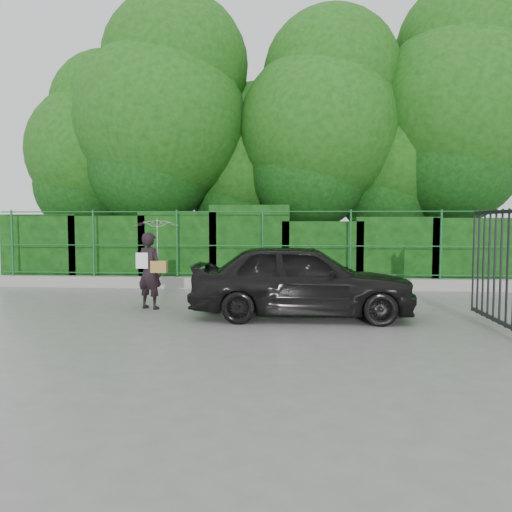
{
  "coord_description": "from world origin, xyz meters",
  "views": [
    {
      "loc": [
        1.23,
        -8.64,
        1.8
      ],
      "look_at": [
        0.47,
        1.3,
        1.1
      ],
      "focal_mm": 35.0,
      "sensor_mm": 36.0,
      "label": 1
    }
  ],
  "objects": [
    {
      "name": "car",
      "position": [
        1.38,
        0.68,
        0.7
      ],
      "size": [
        4.14,
        1.67,
        1.41
      ],
      "primitive_type": "imported",
      "rotation": [
        0.0,
        0.0,
        1.57
      ],
      "color": "black",
      "rests_on": "ground"
    },
    {
      "name": "ground",
      "position": [
        0.0,
        0.0,
        0.0
      ],
      "size": [
        80.0,
        80.0,
        0.0
      ],
      "primitive_type": "plane",
      "color": "gray"
    },
    {
      "name": "fence",
      "position": [
        0.22,
        4.5,
        1.2
      ],
      "size": [
        14.13,
        0.06,
        1.8
      ],
      "color": "#175727",
      "rests_on": "kerb"
    },
    {
      "name": "trees",
      "position": [
        1.14,
        7.74,
        4.62
      ],
      "size": [
        17.1,
        6.15,
        8.08
      ],
      "color": "black",
      "rests_on": "ground"
    },
    {
      "name": "kerb",
      "position": [
        0.0,
        4.5,
        0.15
      ],
      "size": [
        14.0,
        0.25,
        0.3
      ],
      "primitive_type": "cube",
      "color": "#9E9E99",
      "rests_on": "ground"
    },
    {
      "name": "hedge",
      "position": [
        -0.09,
        5.5,
        0.99
      ],
      "size": [
        14.2,
        1.2,
        2.24
      ],
      "color": "black",
      "rests_on": "ground"
    },
    {
      "name": "woman",
      "position": [
        -1.62,
        1.35,
        1.22
      ],
      "size": [
        0.93,
        0.9,
        1.86
      ],
      "color": "black",
      "rests_on": "ground"
    }
  ]
}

